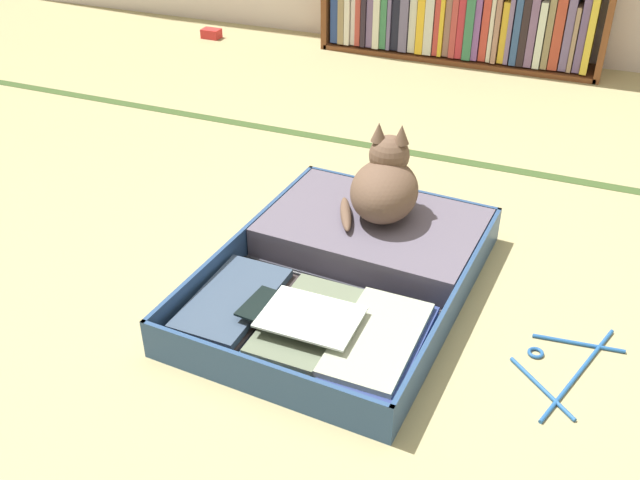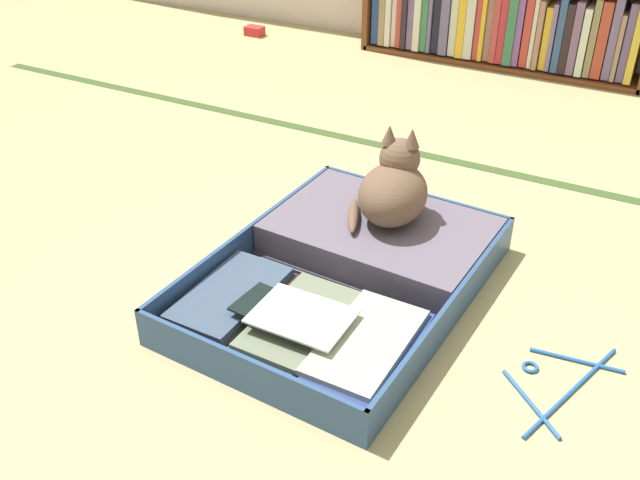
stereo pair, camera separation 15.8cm
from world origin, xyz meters
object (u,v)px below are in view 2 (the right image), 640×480
object	(u,v)px
open_suitcase	(354,268)
black_cat	(394,188)
clothes_hanger	(558,383)
small_red_pouch	(255,31)

from	to	relation	value
open_suitcase	black_cat	xyz separation A→B (m)	(0.02, 0.21, 0.16)
clothes_hanger	small_red_pouch	world-z (taller)	small_red_pouch
black_cat	clothes_hanger	xyz separation A→B (m)	(0.59, -0.36, -0.20)
black_cat	open_suitcase	bearing A→B (deg)	-96.43
clothes_hanger	small_red_pouch	bearing A→B (deg)	136.51
open_suitcase	small_red_pouch	xyz separation A→B (m)	(-1.50, 1.85, -0.02)
black_cat	clothes_hanger	bearing A→B (deg)	-31.43
black_cat	small_red_pouch	distance (m)	2.25
open_suitcase	clothes_hanger	bearing A→B (deg)	-13.82
open_suitcase	small_red_pouch	world-z (taller)	open_suitcase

